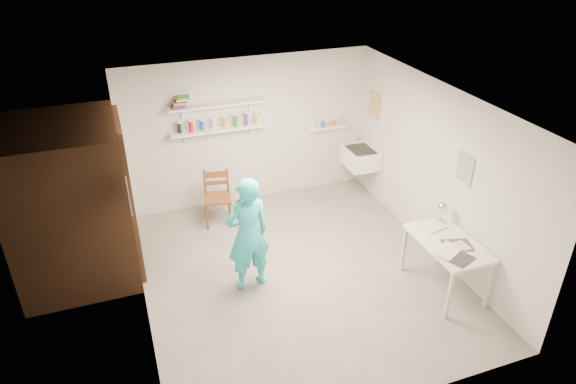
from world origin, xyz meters
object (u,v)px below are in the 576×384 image
object	(u,v)px
wooden_chair	(217,198)
desk_lamp	(443,207)
belfast_sink	(360,158)
wall_clock	(245,207)
work_table	(445,265)
man	(248,234)

from	to	relation	value
wooden_chair	desk_lamp	bearing A→B (deg)	-28.70
desk_lamp	belfast_sink	bearing A→B (deg)	91.81
wall_clock	desk_lamp	size ratio (longest dim) A/B	2.08
work_table	wall_clock	bearing A→B (deg)	153.71
belfast_sink	wooden_chair	world-z (taller)	wooden_chair
wall_clock	work_table	xyz separation A→B (m)	(2.28, -1.13, -0.68)
belfast_sink	wooden_chair	bearing A→B (deg)	-178.32
wooden_chair	wall_clock	bearing A→B (deg)	-76.33
wall_clock	work_table	size ratio (longest dim) A/B	0.26
wooden_chair	work_table	bearing A→B (deg)	-36.15
belfast_sink	wooden_chair	distance (m)	2.47
wall_clock	work_table	distance (m)	2.64
belfast_sink	desk_lamp	distance (m)	2.19
work_table	wooden_chair	bearing A→B (deg)	132.75
desk_lamp	work_table	bearing A→B (deg)	-112.42
wall_clock	wooden_chair	distance (m)	1.53
wall_clock	desk_lamp	distance (m)	2.56
wooden_chair	desk_lamp	xyz separation A→B (m)	(2.52, -2.10, 0.50)
wall_clock	wooden_chair	bearing A→B (deg)	83.70
belfast_sink	man	xyz separation A→B (m)	(-2.43, -1.70, 0.08)
belfast_sink	desk_lamp	bearing A→B (deg)	-88.19
wall_clock	man	bearing A→B (deg)	-107.74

